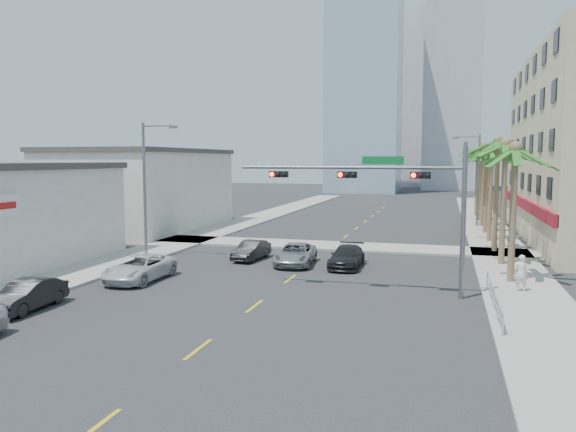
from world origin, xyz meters
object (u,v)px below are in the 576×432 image
Objects in this scene: car_lane_left at (251,250)px; car_parked_far at (140,268)px; pedestrian at (521,273)px; car_parked_mid at (27,295)px; car_lane_right at (347,257)px; car_lane_center at (295,254)px; traffic_signal_mast at (394,191)px.

car_parked_far is at bearing -110.81° from car_lane_left.
car_parked_far is 8.60m from car_lane_left.
car_lane_left is (3.73, 7.75, -0.07)m from car_parked_far.
pedestrian is (19.65, 2.38, 0.36)m from car_parked_far.
car_parked_mid reaches higher than car_lane_left.
pedestrian is at bearing -26.29° from car_lane_right.
car_lane_left is 2.12× the size of pedestrian.
car_lane_left is 6.57m from car_lane_right.
pedestrian reaches higher than car_lane_left.
car_parked_far is 12.33m from car_lane_right.
car_lane_right is 2.51× the size of pedestrian.
car_lane_center reaches higher than car_parked_mid.
car_parked_mid is 0.89× the size of car_lane_right.
car_lane_left is at bearing 171.49° from car_lane_right.
car_parked_mid is 0.81× the size of car_parked_far.
pedestrian reaches higher than car_parked_far.
traffic_signal_mast is at bearing 9.95° from pedestrian.
traffic_signal_mast reaches higher than car_lane_right.
car_parked_far is (1.59, 6.69, 0.03)m from car_parked_mid.
traffic_signal_mast is 2.91× the size of car_lane_left.
car_parked_far is 1.04× the size of car_lane_center.
car_parked_mid is 2.24× the size of pedestrian.
car_parked_mid is 16.00m from car_lane_center.
pedestrian reaches higher than car_lane_center.
car_lane_left is (-9.87, 7.21, -4.43)m from traffic_signal_mast.
car_parked_far reaches higher than car_lane_center.
car_lane_center is 3.25m from car_lane_right.
car_lane_left is (5.32, 14.44, -0.04)m from car_parked_mid.
traffic_signal_mast is at bearing 22.90° from car_parked_mid.
car_parked_far is at bearing -146.91° from car_lane_right.
traffic_signal_mast is at bearing -48.66° from car_lane_center.
traffic_signal_mast reaches higher than pedestrian.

